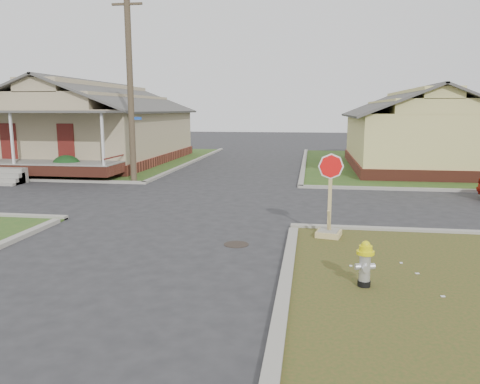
# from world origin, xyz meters

# --- Properties ---
(ground) EXTENTS (120.00, 120.00, 0.00)m
(ground) POSITION_xyz_m (0.00, 0.00, 0.00)
(ground) COLOR #262629
(ground) RESTS_ON ground
(verge_far_left) EXTENTS (19.00, 19.00, 0.05)m
(verge_far_left) POSITION_xyz_m (-13.00, 18.00, 0.03)
(verge_far_left) COLOR #2A4F1C
(verge_far_left) RESTS_ON ground
(curbs) EXTENTS (80.00, 40.00, 0.12)m
(curbs) POSITION_xyz_m (0.00, 5.00, 0.00)
(curbs) COLOR gray
(curbs) RESTS_ON ground
(manhole) EXTENTS (0.64, 0.64, 0.01)m
(manhole) POSITION_xyz_m (2.20, -0.50, 0.01)
(manhole) COLOR black
(manhole) RESTS_ON ground
(corner_house) EXTENTS (10.10, 15.50, 5.30)m
(corner_house) POSITION_xyz_m (-10.00, 16.68, 2.28)
(corner_house) COLOR brown
(corner_house) RESTS_ON ground
(side_house_yellow) EXTENTS (7.60, 11.60, 4.70)m
(side_house_yellow) POSITION_xyz_m (10.00, 16.50, 2.19)
(side_house_yellow) COLOR brown
(side_house_yellow) RESTS_ON ground
(utility_pole) EXTENTS (1.80, 0.28, 9.00)m
(utility_pole) POSITION_xyz_m (-4.20, 8.90, 4.66)
(utility_pole) COLOR #433527
(utility_pole) RESTS_ON ground
(fire_hydrant) EXTENTS (0.34, 0.34, 0.90)m
(fire_hydrant) POSITION_xyz_m (5.10, -3.06, 0.54)
(fire_hydrant) COLOR black
(fire_hydrant) RESTS_ON ground
(stop_sign) EXTENTS (0.63, 0.62, 2.23)m
(stop_sign) POSITION_xyz_m (4.55, 0.47, 0.53)
(stop_sign) COLOR tan
(stop_sign) RESTS_ON ground
(hedge_right) EXTENTS (1.47, 1.20, 1.12)m
(hedge_right) POSITION_xyz_m (-7.94, 9.57, 0.61)
(hedge_right) COLOR #123313
(hedge_right) RESTS_ON verge_far_left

